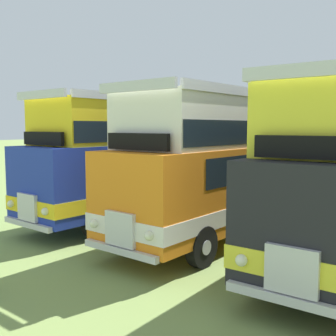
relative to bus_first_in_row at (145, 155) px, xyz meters
name	(u,v)px	position (x,y,z in m)	size (l,w,h in m)	color
bus_first_in_row	(145,155)	(0.00, 0.00, 0.00)	(2.96, 10.16, 4.52)	#1E339E
bus_second_in_row	(234,160)	(3.92, -0.16, 0.00)	(2.92, 10.32, 4.52)	orange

